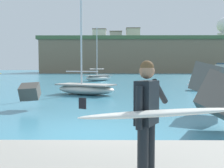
% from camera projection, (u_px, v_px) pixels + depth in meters
% --- Properties ---
extents(ground_plane, '(400.00, 400.00, 0.00)m').
position_uv_depth(ground_plane, '(95.00, 131.00, 7.89)').
color(ground_plane, teal).
extents(surfer_with_board, '(1.99, 1.56, 1.78)m').
position_uv_depth(surfer_with_board, '(146.00, 116.00, 3.48)').
color(surfer_with_board, black).
rests_on(surfer_with_board, walkway_path).
extents(boat_near_centre, '(5.11, 2.35, 1.86)m').
position_uv_depth(boat_near_centre, '(218.00, 80.00, 29.54)').
color(boat_near_centre, white).
rests_on(boat_near_centre, ground).
extents(boat_near_right, '(4.35, 5.87, 7.67)m').
position_uv_depth(boat_near_right, '(99.00, 77.00, 37.88)').
color(boat_near_right, beige).
rests_on(boat_near_right, ground).
extents(boat_mid_centre, '(4.87, 3.71, 7.42)m').
position_uv_depth(boat_mid_centre, '(86.00, 88.00, 18.64)').
color(boat_mid_centre, beige).
rests_on(boat_mid_centre, ground).
extents(boat_mid_right, '(6.59, 3.55, 1.96)m').
position_uv_depth(boat_mid_right, '(219.00, 75.00, 44.61)').
color(boat_mid_right, '#1E6656').
rests_on(boat_mid_right, ground).
extents(boat_far_left, '(5.64, 3.21, 2.31)m').
position_uv_depth(boat_far_left, '(221.00, 82.00, 21.92)').
color(boat_far_left, white).
rests_on(boat_far_left, ground).
extents(mooring_buoy_inner, '(0.44, 0.44, 0.44)m').
position_uv_depth(mooring_buoy_inner, '(222.00, 86.00, 23.78)').
color(mooring_buoy_inner, yellow).
rests_on(mooring_buoy_inner, ground).
extents(headland_bluff, '(82.44, 39.00, 12.61)m').
position_uv_depth(headland_bluff, '(151.00, 57.00, 106.26)').
color(headland_bluff, '#847056').
rests_on(headland_bluff, ground).
extents(station_building_west, '(5.40, 7.56, 5.06)m').
position_uv_depth(station_building_west, '(116.00, 38.00, 115.55)').
color(station_building_west, '#B2ADA3').
rests_on(station_building_west, headland_bluff).
extents(station_building_central, '(5.88, 6.85, 6.05)m').
position_uv_depth(station_building_central, '(133.00, 36.00, 112.44)').
color(station_building_central, beige).
rests_on(station_building_central, headland_bluff).
extents(station_building_east, '(5.94, 5.07, 5.87)m').
position_uv_depth(station_building_east, '(99.00, 36.00, 113.08)').
color(station_building_east, silver).
rests_on(station_building_east, headland_bluff).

